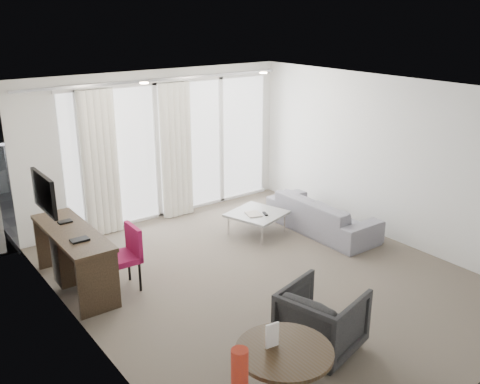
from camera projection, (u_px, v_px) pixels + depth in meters
floor at (265, 278)px, 7.45m from camera, size 5.00×6.00×0.00m
ceiling at (269, 90)px, 6.61m from camera, size 5.00×6.00×0.00m
wall_left at (83, 234)px, 5.63m from camera, size 0.00×6.00×2.60m
wall_right at (390, 160)px, 8.44m from camera, size 0.00×6.00×2.60m
wall_front at (480, 276)px, 4.75m from camera, size 5.00×0.00×2.60m
window_panel at (174, 149)px, 9.51m from camera, size 4.00×0.02×2.38m
window_frame at (175, 149)px, 9.50m from camera, size 4.10×0.06×2.44m
curtain_left at (100, 164)px, 8.57m from camera, size 0.60×0.20×2.38m
curtain_right at (176, 151)px, 9.35m from camera, size 0.60×0.20×2.38m
curtain_track at (160, 80)px, 8.81m from camera, size 4.80×0.04×0.04m
downlight_a at (144, 83)px, 7.33m from camera, size 0.12×0.12×0.02m
downlight_b at (263, 73)px, 8.51m from camera, size 0.12×0.12×0.02m
desk at (75, 259)px, 7.08m from camera, size 0.55×1.75×0.82m
tv at (44, 193)px, 6.74m from camera, size 0.05×0.80×0.50m
desk_chair at (121, 259)px, 7.02m from camera, size 0.49×0.46×0.87m
round_table at (283, 383)px, 4.82m from camera, size 0.94×0.94×0.70m
menu_card at (272, 345)px, 4.75m from camera, size 0.13×0.04×0.24m
tub_armchair at (322, 320)px, 5.78m from camera, size 0.98×0.96×0.73m
coffee_table at (257, 223)px, 8.88m from camera, size 1.02×1.02×0.37m
remote at (265, 215)px, 8.75m from camera, size 0.11×0.17×0.02m
magazine at (253, 215)px, 8.74m from camera, size 0.31×0.35×0.02m
sofa at (322, 215)px, 8.94m from camera, size 0.79×2.02×0.59m
terrace_slab at (140, 193)px, 11.07m from camera, size 5.60×3.00×0.12m
rattan_chair_a at (157, 167)px, 11.10m from camera, size 0.79×0.79×0.89m
rattan_chair_b at (212, 155)px, 12.09m from camera, size 0.60×0.60×0.86m
rattan_table at (182, 167)px, 11.67m from camera, size 0.67×0.67×0.56m
balustrade at (110, 153)px, 11.99m from camera, size 5.50×0.06×1.05m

